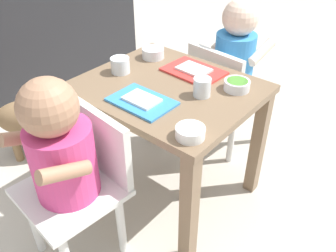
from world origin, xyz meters
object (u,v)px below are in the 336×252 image
object	(u,v)px
dining_table	(168,108)
food_tray_left	(142,101)
seated_child_left	(65,154)
food_tray_right	(194,71)
seated_child_right	(233,62)
veggie_bowl_near	(153,53)
veggie_bowl_far	(190,132)
cereal_bowl_right_side	(237,85)
water_cup_right	(202,88)
dog	(43,117)
water_cup_left	(120,66)

from	to	relation	value
dining_table	food_tray_left	xyz separation A→B (m)	(-0.14, -0.01, 0.10)
seated_child_left	food_tray_right	bearing A→B (deg)	-4.63
seated_child_right	veggie_bowl_near	size ratio (longest dim) A/B	7.96
veggie_bowl_far	cereal_bowl_right_side	size ratio (longest dim) A/B	0.96
water_cup_right	cereal_bowl_right_side	distance (m)	0.12
food_tray_left	cereal_bowl_right_side	xyz separation A→B (m)	(0.26, -0.18, 0.01)
food_tray_left	dining_table	bearing A→B (deg)	3.03
seated_child_right	veggie_bowl_near	bearing A→B (deg)	143.53
cereal_bowl_right_side	dog	bearing A→B (deg)	111.37
water_cup_right	seated_child_left	bearing A→B (deg)	159.24
seated_child_right	water_cup_left	bearing A→B (deg)	154.77
dining_table	seated_child_right	size ratio (longest dim) A/B	0.86
food_tray_left	cereal_bowl_right_side	distance (m)	0.32
seated_child_left	cereal_bowl_right_side	xyz separation A→B (m)	(0.53, -0.23, 0.08)
cereal_bowl_right_side	veggie_bowl_far	bearing A→B (deg)	-172.77
water_cup_left	water_cup_right	size ratio (longest dim) A/B	1.12
dining_table	water_cup_right	size ratio (longest dim) A/B	9.60
dog	food_tray_left	size ratio (longest dim) A/B	1.89
dog	veggie_bowl_far	world-z (taller)	veggie_bowl_far
seated_child_right	veggie_bowl_far	size ratio (longest dim) A/B	8.24
food_tray_right	water_cup_left	size ratio (longest dim) A/B	3.18
cereal_bowl_right_side	water_cup_right	bearing A→B (deg)	147.86
dog	water_cup_right	bearing A→B (deg)	-74.54
dog	food_tray_right	bearing A→B (deg)	-61.72
food_tray_right	dining_table	bearing A→B (deg)	176.97
food_tray_right	cereal_bowl_right_side	size ratio (longest dim) A/B	2.51
seated_child_left	veggie_bowl_near	xyz separation A→B (m)	(0.55, 0.15, 0.08)
food_tray_right	water_cup_right	distance (m)	0.17
seated_child_left	food_tray_left	xyz separation A→B (m)	(0.27, -0.04, 0.06)
food_tray_left	veggie_bowl_far	xyz separation A→B (m)	(-0.05, -0.22, 0.01)
seated_child_left	water_cup_left	world-z (taller)	seated_child_left
seated_child_left	food_tray_left	distance (m)	0.28
veggie_bowl_near	dining_table	bearing A→B (deg)	-125.94
seated_child_left	water_cup_right	xyz separation A→B (m)	(0.43, -0.16, 0.08)
veggie_bowl_near	water_cup_right	bearing A→B (deg)	-110.57
cereal_bowl_right_side	food_tray_left	bearing A→B (deg)	144.73
water_cup_right	veggie_bowl_near	bearing A→B (deg)	69.43
veggie_bowl_near	cereal_bowl_right_side	xyz separation A→B (m)	(-0.01, -0.38, -0.00)
food_tray_right	veggie_bowl_near	xyz separation A→B (m)	(0.00, 0.20, 0.02)
seated_child_left	dog	world-z (taller)	seated_child_left
dog	water_cup_right	xyz separation A→B (m)	(0.19, -0.69, 0.31)
seated_child_left	veggie_bowl_far	world-z (taller)	seated_child_left
seated_child_right	cereal_bowl_right_side	distance (m)	0.34
water_cup_right	cereal_bowl_right_side	bearing A→B (deg)	-32.14
water_cup_right	cereal_bowl_right_side	world-z (taller)	water_cup_right
dining_table	water_cup_left	xyz separation A→B (m)	(-0.03, 0.19, 0.11)
seated_child_right	food_tray_right	distance (m)	0.28
dog	food_tray_left	xyz separation A→B (m)	(0.04, -0.57, 0.29)
dog	cereal_bowl_right_side	bearing A→B (deg)	-68.63
seated_child_right	food_tray_right	xyz separation A→B (m)	(-0.27, 0.00, 0.06)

